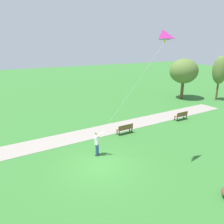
% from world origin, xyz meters
% --- Properties ---
extents(ground_plane, '(120.00, 120.00, 0.00)m').
position_xyz_m(ground_plane, '(0.00, 0.00, 0.00)').
color(ground_plane, '#33702D').
extents(walkway_path, '(4.67, 32.09, 0.02)m').
position_xyz_m(walkway_path, '(-5.41, 2.00, 0.01)').
color(walkway_path, gray).
rests_on(walkway_path, ground).
extents(person_kite_flyer, '(0.59, 0.59, 1.83)m').
position_xyz_m(person_kite_flyer, '(-1.44, 0.41, 1.05)').
color(person_kite_flyer, '#232328').
rests_on(person_kite_flyer, ground).
extents(flying_kite, '(2.83, 3.23, 6.56)m').
position_xyz_m(flying_kite, '(1.31, 3.28, 7.89)').
color(flying_kite, '#E02D9E').
extents(park_bench_near_walkway, '(0.55, 1.53, 0.88)m').
position_xyz_m(park_bench_near_walkway, '(-3.88, 4.11, 0.51)').
color(park_bench_near_walkway, brown).
rests_on(park_bench_near_walkway, ground).
extents(park_bench_far_walkway, '(0.55, 1.53, 0.88)m').
position_xyz_m(park_bench_far_walkway, '(-4.38, 11.10, 0.51)').
color(park_bench_far_walkway, brown).
rests_on(park_bench_far_walkway, ground).
extents(tree_treeline_left, '(2.03, 1.66, 5.92)m').
position_xyz_m(tree_treeline_left, '(-8.40, 21.33, 4.05)').
color(tree_treeline_left, brown).
rests_on(tree_treeline_left, ground).
extents(tree_lakeside_far, '(3.71, 3.88, 5.51)m').
position_xyz_m(tree_lakeside_far, '(-11.30, 17.79, 3.81)').
color(tree_lakeside_far, brown).
rests_on(tree_lakeside_far, ground).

